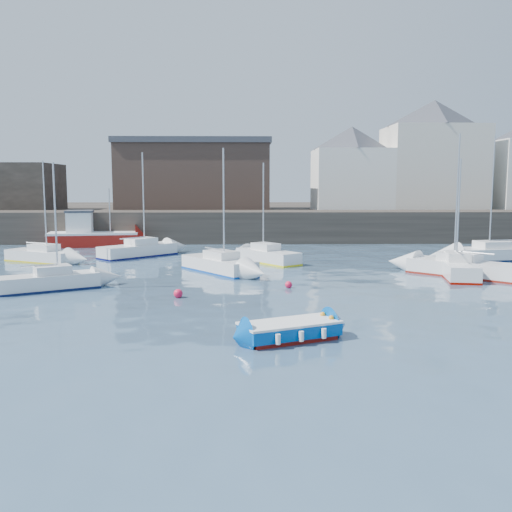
{
  "coord_description": "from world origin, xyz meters",
  "views": [
    {
      "loc": [
        -0.75,
        -20.49,
        5.61
      ],
      "look_at": [
        0.0,
        12.0,
        1.5
      ],
      "focal_mm": 40.0,
      "sensor_mm": 36.0,
      "label": 1
    }
  ],
  "objects_px": {
    "sailboat_e": "(42,255)",
    "blue_dinghy": "(290,330)",
    "sailboat_d": "(464,268)",
    "buoy_near": "(178,298)",
    "buoy_mid": "(289,288)",
    "sailboat_h": "(138,250)",
    "sailboat_b": "(219,264)",
    "sailboat_g": "(497,253)",
    "buoy_far": "(212,274)",
    "sailboat_f": "(268,256)",
    "sailboat_c": "(457,268)",
    "sailboat_a": "(49,281)",
    "fishing_boat": "(91,235)"
  },
  "relations": [
    {
      "from": "buoy_far",
      "to": "sailboat_f",
      "type": "bearing_deg",
      "value": 54.03
    },
    {
      "from": "sailboat_b",
      "to": "sailboat_d",
      "type": "height_order",
      "value": "sailboat_d"
    },
    {
      "from": "sailboat_c",
      "to": "sailboat_a",
      "type": "bearing_deg",
      "value": -171.18
    },
    {
      "from": "sailboat_c",
      "to": "sailboat_f",
      "type": "distance_m",
      "value": 13.14
    },
    {
      "from": "blue_dinghy",
      "to": "sailboat_e",
      "type": "xyz_separation_m",
      "value": [
        -16.29,
        21.3,
        0.09
      ]
    },
    {
      "from": "sailboat_h",
      "to": "sailboat_e",
      "type": "bearing_deg",
      "value": -155.81
    },
    {
      "from": "buoy_far",
      "to": "blue_dinghy",
      "type": "bearing_deg",
      "value": -76.87
    },
    {
      "from": "sailboat_d",
      "to": "sailboat_h",
      "type": "relative_size",
      "value": 1.07
    },
    {
      "from": "sailboat_b",
      "to": "sailboat_g",
      "type": "bearing_deg",
      "value": 14.87
    },
    {
      "from": "sailboat_e",
      "to": "buoy_mid",
      "type": "xyz_separation_m",
      "value": [
        17.09,
        -10.87,
        -0.47
      ]
    },
    {
      "from": "fishing_boat",
      "to": "buoy_mid",
      "type": "relative_size",
      "value": 21.28
    },
    {
      "from": "buoy_far",
      "to": "sailboat_h",
      "type": "bearing_deg",
      "value": 125.5
    },
    {
      "from": "sailboat_d",
      "to": "buoy_near",
      "type": "distance_m",
      "value": 17.91
    },
    {
      "from": "blue_dinghy",
      "to": "sailboat_b",
      "type": "height_order",
      "value": "sailboat_b"
    },
    {
      "from": "sailboat_c",
      "to": "buoy_near",
      "type": "height_order",
      "value": "sailboat_c"
    },
    {
      "from": "sailboat_a",
      "to": "buoy_far",
      "type": "height_order",
      "value": "sailboat_a"
    },
    {
      "from": "sailboat_h",
      "to": "buoy_mid",
      "type": "bearing_deg",
      "value": -52.37
    },
    {
      "from": "sailboat_g",
      "to": "buoy_far",
      "type": "relative_size",
      "value": 23.52
    },
    {
      "from": "sailboat_f",
      "to": "buoy_far",
      "type": "distance_m",
      "value": 6.33
    },
    {
      "from": "sailboat_a",
      "to": "sailboat_e",
      "type": "relative_size",
      "value": 0.93
    },
    {
      "from": "fishing_boat",
      "to": "buoy_mid",
      "type": "height_order",
      "value": "fishing_boat"
    },
    {
      "from": "fishing_boat",
      "to": "sailboat_a",
      "type": "relative_size",
      "value": 1.22
    },
    {
      "from": "sailboat_f",
      "to": "sailboat_g",
      "type": "bearing_deg",
      "value": 3.24
    },
    {
      "from": "sailboat_b",
      "to": "sailboat_c",
      "type": "distance_m",
      "value": 14.71
    },
    {
      "from": "sailboat_b",
      "to": "sailboat_d",
      "type": "bearing_deg",
      "value": -7.46
    },
    {
      "from": "sailboat_a",
      "to": "sailboat_b",
      "type": "bearing_deg",
      "value": 34.4
    },
    {
      "from": "sailboat_h",
      "to": "sailboat_g",
      "type": "bearing_deg",
      "value": -5.58
    },
    {
      "from": "sailboat_a",
      "to": "sailboat_b",
      "type": "relative_size",
      "value": 0.86
    },
    {
      "from": "fishing_boat",
      "to": "sailboat_f",
      "type": "distance_m",
      "value": 19.31
    },
    {
      "from": "buoy_mid",
      "to": "sailboat_g",
      "type": "bearing_deg",
      "value": 34.15
    },
    {
      "from": "sailboat_d",
      "to": "sailboat_g",
      "type": "height_order",
      "value": "sailboat_g"
    },
    {
      "from": "buoy_mid",
      "to": "fishing_boat",
      "type": "bearing_deg",
      "value": 127.25
    },
    {
      "from": "blue_dinghy",
      "to": "sailboat_g",
      "type": "relative_size",
      "value": 0.43
    },
    {
      "from": "buoy_near",
      "to": "buoy_mid",
      "type": "relative_size",
      "value": 1.17
    },
    {
      "from": "sailboat_d",
      "to": "buoy_near",
      "type": "bearing_deg",
      "value": -159.49
    },
    {
      "from": "blue_dinghy",
      "to": "sailboat_f",
      "type": "relative_size",
      "value": 0.55
    },
    {
      "from": "blue_dinghy",
      "to": "buoy_far",
      "type": "distance_m",
      "value": 15.91
    },
    {
      "from": "fishing_boat",
      "to": "sailboat_h",
      "type": "bearing_deg",
      "value": -53.45
    },
    {
      "from": "sailboat_a",
      "to": "sailboat_f",
      "type": "height_order",
      "value": "sailboat_f"
    },
    {
      "from": "sailboat_a",
      "to": "buoy_near",
      "type": "bearing_deg",
      "value": -17.24
    },
    {
      "from": "buoy_far",
      "to": "buoy_near",
      "type": "bearing_deg",
      "value": -99.72
    },
    {
      "from": "sailboat_b",
      "to": "sailboat_c",
      "type": "relative_size",
      "value": 1.1
    },
    {
      "from": "fishing_boat",
      "to": "sailboat_c",
      "type": "xyz_separation_m",
      "value": [
        26.83,
        -18.19,
        -0.47
      ]
    },
    {
      "from": "sailboat_c",
      "to": "sailboat_h",
      "type": "distance_m",
      "value": 23.58
    },
    {
      "from": "sailboat_b",
      "to": "buoy_far",
      "type": "distance_m",
      "value": 0.91
    },
    {
      "from": "sailboat_b",
      "to": "sailboat_e",
      "type": "bearing_deg",
      "value": 158.45
    },
    {
      "from": "sailboat_f",
      "to": "blue_dinghy",
      "type": "bearing_deg",
      "value": -90.26
    },
    {
      "from": "sailboat_b",
      "to": "sailboat_f",
      "type": "relative_size",
      "value": 1.1
    },
    {
      "from": "blue_dinghy",
      "to": "sailboat_f",
      "type": "bearing_deg",
      "value": 89.74
    },
    {
      "from": "sailboat_e",
      "to": "blue_dinghy",
      "type": "bearing_deg",
      "value": -52.58
    }
  ]
}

